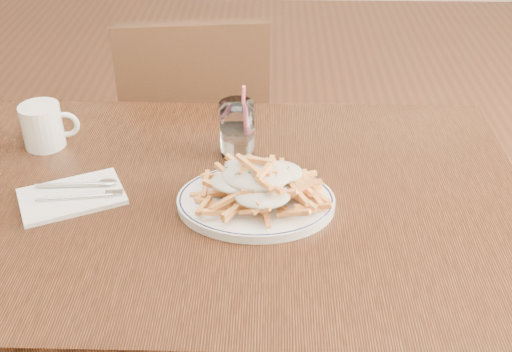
{
  "coord_description": "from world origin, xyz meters",
  "views": [
    {
      "loc": [
        0.08,
        -1.04,
        1.49
      ],
      "look_at": [
        0.06,
        -0.04,
        0.82
      ],
      "focal_mm": 45.0,
      "sensor_mm": 36.0,
      "label": 1
    }
  ],
  "objects_px": {
    "chair_far": "(197,134)",
    "fries_plate": "(256,202)",
    "loaded_fries": "(256,181)",
    "coffee_mug": "(44,126)",
    "table": "(229,226)",
    "water_glass": "(237,132)"
  },
  "relations": [
    {
      "from": "table",
      "to": "loaded_fries",
      "type": "distance_m",
      "value": 0.15
    },
    {
      "from": "loaded_fries",
      "to": "chair_far",
      "type": "bearing_deg",
      "value": 105.91
    },
    {
      "from": "water_glass",
      "to": "chair_far",
      "type": "bearing_deg",
      "value": 107.04
    },
    {
      "from": "table",
      "to": "loaded_fries",
      "type": "xyz_separation_m",
      "value": [
        0.06,
        -0.04,
        0.14
      ]
    },
    {
      "from": "loaded_fries",
      "to": "coffee_mug",
      "type": "bearing_deg",
      "value": 155.19
    },
    {
      "from": "loaded_fries",
      "to": "coffee_mug",
      "type": "distance_m",
      "value": 0.52
    },
    {
      "from": "chair_far",
      "to": "fries_plate",
      "type": "height_order",
      "value": "chair_far"
    },
    {
      "from": "chair_far",
      "to": "fries_plate",
      "type": "relative_size",
      "value": 2.4
    },
    {
      "from": "coffee_mug",
      "to": "chair_far",
      "type": "bearing_deg",
      "value": 60.05
    },
    {
      "from": "loaded_fries",
      "to": "coffee_mug",
      "type": "height_order",
      "value": "coffee_mug"
    },
    {
      "from": "table",
      "to": "fries_plate",
      "type": "bearing_deg",
      "value": -32.09
    },
    {
      "from": "chair_far",
      "to": "loaded_fries",
      "type": "bearing_deg",
      "value": -74.09
    },
    {
      "from": "table",
      "to": "coffee_mug",
      "type": "distance_m",
      "value": 0.47
    },
    {
      "from": "fries_plate",
      "to": "water_glass",
      "type": "relative_size",
      "value": 2.27
    },
    {
      "from": "table",
      "to": "fries_plate",
      "type": "relative_size",
      "value": 3.21
    },
    {
      "from": "fries_plate",
      "to": "loaded_fries",
      "type": "height_order",
      "value": "loaded_fries"
    },
    {
      "from": "loaded_fries",
      "to": "water_glass",
      "type": "relative_size",
      "value": 1.8
    },
    {
      "from": "water_glass",
      "to": "coffee_mug",
      "type": "height_order",
      "value": "water_glass"
    },
    {
      "from": "loaded_fries",
      "to": "table",
      "type": "bearing_deg",
      "value": 147.91
    },
    {
      "from": "chair_far",
      "to": "coffee_mug",
      "type": "relative_size",
      "value": 7.2
    },
    {
      "from": "chair_far",
      "to": "loaded_fries",
      "type": "distance_m",
      "value": 0.78
    },
    {
      "from": "water_glass",
      "to": "coffee_mug",
      "type": "relative_size",
      "value": 1.32
    }
  ]
}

